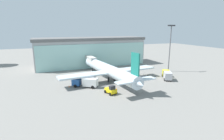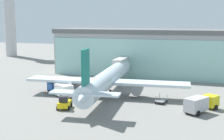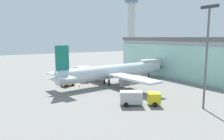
# 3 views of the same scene
# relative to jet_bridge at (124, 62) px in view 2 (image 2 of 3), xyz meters

# --- Properties ---
(ground) EXTENTS (240.00, 240.00, 0.00)m
(ground) POSITION_rel_jet_bridge_xyz_m (2.99, -26.97, -4.28)
(ground) COLOR gray
(terminal_building) EXTENTS (49.05, 15.93, 12.49)m
(terminal_building) POSITION_rel_jet_bridge_xyz_m (3.00, 8.20, 1.96)
(terminal_building) COLOR #A3A3A3
(terminal_building) RESTS_ON ground
(jet_bridge) EXTENTS (2.85, 13.98, 5.65)m
(jet_bridge) POSITION_rel_jet_bridge_xyz_m (0.00, 0.00, 0.00)
(jet_bridge) COLOR beige
(jet_bridge) RESTS_ON ground
(control_tower) EXTENTS (8.50, 8.50, 37.65)m
(control_tower) POSITION_rel_jet_bridge_xyz_m (-58.77, 31.71, 18.29)
(control_tower) COLOR beige
(control_tower) RESTS_ON ground
(airplane) EXTENTS (32.64, 36.68, 10.67)m
(airplane) POSITION_rel_jet_bridge_xyz_m (2.12, -18.19, -0.98)
(airplane) COLOR silver
(airplane) RESTS_ON ground
(catering_truck) EXTENTS (7.29, 5.89, 2.65)m
(catering_truck) POSITION_rel_jet_bridge_xyz_m (-6.30, -22.20, -2.81)
(catering_truck) COLOR #2659A5
(catering_truck) RESTS_ON ground
(fuel_truck) EXTENTS (5.53, 7.43, 2.65)m
(fuel_truck) POSITION_rel_jet_bridge_xyz_m (20.66, -23.78, -2.81)
(fuel_truck) COLOR yellow
(fuel_truck) RESTS_ON ground
(baggage_cart) EXTENTS (1.98, 3.00, 1.50)m
(baggage_cart) POSITION_rel_jet_bridge_xyz_m (13.50, -20.51, -3.78)
(baggage_cart) COLOR gray
(baggage_cart) RESTS_ON ground
(pushback_tug) EXTENTS (2.86, 3.55, 2.30)m
(pushback_tug) POSITION_rel_jet_bridge_xyz_m (-1.50, -29.69, -3.31)
(pushback_tug) COLOR yellow
(pushback_tug) RESTS_ON ground
(safety_cone_nose) EXTENTS (0.36, 0.36, 0.55)m
(safety_cone_nose) POSITION_rel_jet_bridge_xyz_m (1.02, -27.40, -4.01)
(safety_cone_nose) COLOR orange
(safety_cone_nose) RESTS_ON ground
(safety_cone_wingtip) EXTENTS (0.36, 0.36, 0.55)m
(safety_cone_wingtip) POSITION_rel_jet_bridge_xyz_m (-10.86, -20.56, -4.01)
(safety_cone_wingtip) COLOR orange
(safety_cone_wingtip) RESTS_ON ground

